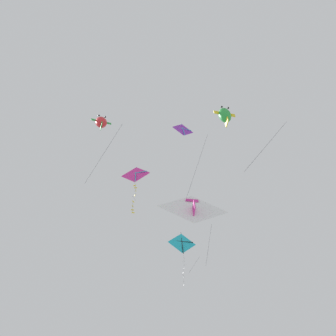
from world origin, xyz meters
TOP-DOWN VIEW (x-y plane):
  - kite_delta_far_centre at (2.17, -0.66)m, footprint 2.03×2.87m
  - kite_fish_mid_left at (-0.69, -5.82)m, footprint 2.21×2.00m
  - kite_diamond_low_drifter at (-1.04, -2.82)m, footprint 1.25×1.44m
  - kite_diamond_highest at (1.44, -0.68)m, footprint 1.65×2.17m
  - kite_fish_near_left at (7.27, -1.94)m, footprint 3.28×4.35m
  - kite_diamond_upper_right at (-6.32, 4.25)m, footprint 1.87×2.15m

SIDE VIEW (x-z plane):
  - kite_delta_far_centre at x=2.17m, z-range 19.75..25.63m
  - kite_fish_near_left at x=7.27m, z-range 20.51..29.29m
  - kite_diamond_low_drifter at x=-1.04m, z-range 24.78..29.53m
  - kite_diamond_upper_right at x=-6.32m, z-range 25.65..30.90m
  - kite_fish_mid_left at x=-0.69m, z-range 25.98..34.56m
  - kite_diamond_highest at x=1.44m, z-range 26.02..35.12m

